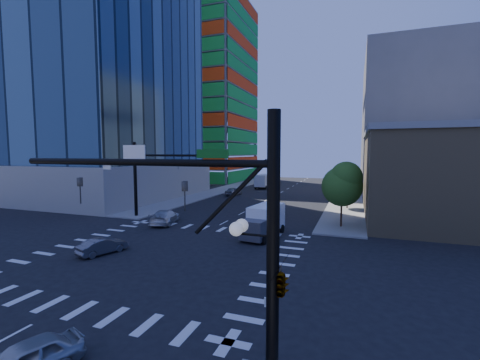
% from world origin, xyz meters
% --- Properties ---
extents(ground, '(160.00, 160.00, 0.00)m').
position_xyz_m(ground, '(0.00, 0.00, 0.00)').
color(ground, black).
rests_on(ground, ground).
extents(road_markings, '(20.00, 20.00, 0.01)m').
position_xyz_m(road_markings, '(0.00, 0.00, 0.01)').
color(road_markings, silver).
rests_on(road_markings, ground).
extents(sidewalk_ne, '(5.00, 60.00, 0.15)m').
position_xyz_m(sidewalk_ne, '(12.50, 40.00, 0.07)').
color(sidewalk_ne, gray).
rests_on(sidewalk_ne, ground).
extents(sidewalk_nw, '(5.00, 60.00, 0.15)m').
position_xyz_m(sidewalk_nw, '(-12.50, 40.00, 0.07)').
color(sidewalk_nw, gray).
rests_on(sidewalk_nw, ground).
extents(construction_building, '(25.16, 34.50, 70.60)m').
position_xyz_m(construction_building, '(-27.41, 61.93, 24.61)').
color(construction_building, slate).
rests_on(construction_building, ground).
extents(commercial_building, '(20.50, 22.50, 10.60)m').
position_xyz_m(commercial_building, '(25.00, 22.00, 5.31)').
color(commercial_building, '#8C7A51').
rests_on(commercial_building, ground).
extents(bg_building_ne, '(24.00, 30.00, 28.00)m').
position_xyz_m(bg_building_ne, '(27.00, 55.00, 14.00)').
color(bg_building_ne, slate).
rests_on(bg_building_ne, ground).
extents(signal_mast_se, '(10.51, 2.48, 9.00)m').
position_xyz_m(signal_mast_se, '(10.60, -11.50, 5.01)').
color(signal_mast_se, black).
rests_on(signal_mast_se, sidewalk_se).
extents(signal_mast_nw, '(10.20, 0.40, 9.00)m').
position_xyz_m(signal_mast_nw, '(-10.00, 11.50, 5.49)').
color(signal_mast_nw, black).
rests_on(signal_mast_nw, sidewalk_nw).
extents(tree_south, '(4.16, 4.16, 6.82)m').
position_xyz_m(tree_south, '(12.63, 13.90, 4.69)').
color(tree_south, '#382316').
rests_on(tree_south, sidewalk_ne).
extents(tree_north, '(3.54, 3.52, 5.78)m').
position_xyz_m(tree_north, '(12.93, 25.90, 3.99)').
color(tree_north, '#382316').
rests_on(tree_north, sidewalk_ne).
extents(no_parking_sign, '(0.30, 0.06, 2.20)m').
position_xyz_m(no_parking_sign, '(10.70, -9.00, 1.38)').
color(no_parking_sign, black).
rests_on(no_parking_sign, ground).
extents(car_nb_far, '(4.16, 5.61, 1.42)m').
position_xyz_m(car_nb_far, '(4.20, 17.01, 0.71)').
color(car_nb_far, black).
rests_on(car_nb_far, ground).
extents(car_sb_near, '(3.49, 5.75, 1.56)m').
position_xyz_m(car_sb_near, '(-5.99, 9.41, 0.78)').
color(car_sb_near, silver).
rests_on(car_sb_near, ground).
extents(car_sb_mid, '(2.20, 4.58, 1.51)m').
position_xyz_m(car_sb_mid, '(-7.27, 33.92, 0.75)').
color(car_sb_mid, gray).
rests_on(car_sb_mid, ground).
extents(car_sb_cross, '(2.41, 3.99, 1.24)m').
position_xyz_m(car_sb_cross, '(-4.61, -1.46, 0.62)').
color(car_sb_cross, '#535358').
rests_on(car_sb_cross, ground).
extents(box_truck_near, '(3.04, 5.76, 2.89)m').
position_xyz_m(box_truck_near, '(5.78, 7.53, 1.28)').
color(box_truck_near, black).
rests_on(box_truck_near, ground).
extents(box_truck_far, '(2.58, 5.94, 3.10)m').
position_xyz_m(box_truck_far, '(-5.21, 47.30, 1.37)').
color(box_truck_far, black).
rests_on(box_truck_far, ground).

